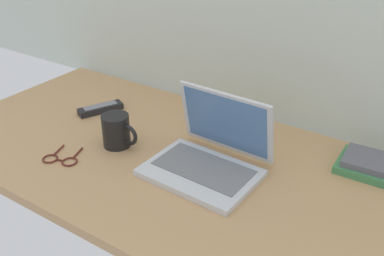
{
  "coord_description": "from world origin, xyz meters",
  "views": [
    {
      "loc": [
        0.65,
        -0.9,
        0.74
      ],
      "look_at": [
        0.05,
        0.0,
        0.15
      ],
      "focal_mm": 41.12,
      "sensor_mm": 36.0,
      "label": 1
    }
  ],
  "objects": [
    {
      "name": "desk",
      "position": [
        0.0,
        0.0,
        0.01
      ],
      "size": [
        1.6,
        0.76,
        0.03
      ],
      "color": "tan",
      "rests_on": "ground"
    },
    {
      "name": "eyeglasses",
      "position": [
        -0.28,
        -0.2,
        0.03
      ],
      "size": [
        0.12,
        0.13,
        0.01
      ],
      "color": "#591E19",
      "rests_on": "desk"
    },
    {
      "name": "book_stack",
      "position": [
        0.51,
        0.25,
        0.05
      ],
      "size": [
        0.21,
        0.15,
        0.04
      ],
      "color": "#3F7F4C",
      "rests_on": "desk"
    },
    {
      "name": "remote_control_near",
      "position": [
        -0.41,
        0.1,
        0.04
      ],
      "size": [
        0.11,
        0.16,
        0.02
      ],
      "color": "black",
      "rests_on": "desk"
    },
    {
      "name": "laptop",
      "position": [
        0.11,
        0.01,
        0.08
      ],
      "size": [
        0.32,
        0.28,
        0.21
      ],
      "color": "silver",
      "rests_on": "desk"
    },
    {
      "name": "coffee_mug",
      "position": [
        -0.2,
        -0.04,
        0.08
      ],
      "size": [
        0.13,
        0.09,
        0.1
      ],
      "color": "black",
      "rests_on": "desk"
    }
  ]
}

